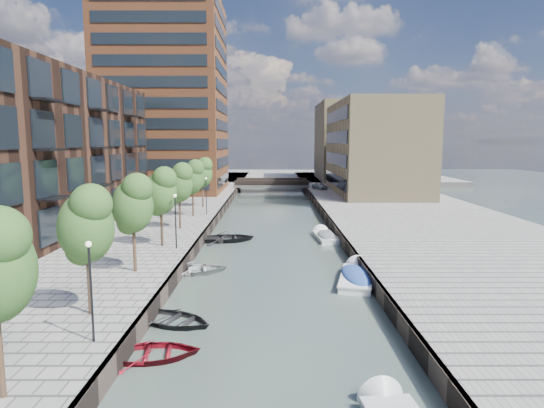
{
  "coord_description": "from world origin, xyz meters",
  "views": [
    {
      "loc": [
        -0.04,
        -9.36,
        8.97
      ],
      "look_at": [
        0.0,
        30.4,
        3.5
      ],
      "focal_mm": 30.0,
      "sensor_mm": 36.0,
      "label": 1
    }
  ],
  "objects_px": {
    "sloop_4": "(226,241)",
    "car": "(320,186)",
    "bridge": "(272,184)",
    "motorboat_4": "(325,236)",
    "tree_1": "(86,223)",
    "sloop_1": "(174,323)",
    "tree_5": "(192,176)",
    "tree_2": "(133,202)",
    "motorboat_3": "(357,277)",
    "tree_6": "(202,172)",
    "tree_4": "(179,182)",
    "sloop_2": "(153,358)",
    "sloop_3": "(194,273)",
    "tree_3": "(160,190)"
  },
  "relations": [
    {
      "from": "bridge",
      "to": "tree_6",
      "type": "relative_size",
      "value": 2.18
    },
    {
      "from": "motorboat_4",
      "to": "sloop_2",
      "type": "bearing_deg",
      "value": -112.94
    },
    {
      "from": "tree_3",
      "to": "tree_2",
      "type": "bearing_deg",
      "value": -90.0
    },
    {
      "from": "tree_5",
      "to": "sloop_1",
      "type": "relative_size",
      "value": 1.44
    },
    {
      "from": "tree_2",
      "to": "motorboat_3",
      "type": "height_order",
      "value": "tree_2"
    },
    {
      "from": "tree_3",
      "to": "sloop_3",
      "type": "height_order",
      "value": "tree_3"
    },
    {
      "from": "tree_5",
      "to": "sloop_4",
      "type": "xyz_separation_m",
      "value": [
        4.33,
        -7.98,
        -5.31
      ]
    },
    {
      "from": "sloop_4",
      "to": "car",
      "type": "height_order",
      "value": "car"
    },
    {
      "from": "tree_1",
      "to": "sloop_4",
      "type": "distance_m",
      "value": 21.16
    },
    {
      "from": "tree_1",
      "to": "sloop_1",
      "type": "relative_size",
      "value": 1.44
    },
    {
      "from": "tree_4",
      "to": "sloop_4",
      "type": "relative_size",
      "value": 1.15
    },
    {
      "from": "sloop_1",
      "to": "sloop_2",
      "type": "distance_m",
      "value": 3.61
    },
    {
      "from": "tree_6",
      "to": "sloop_2",
      "type": "xyz_separation_m",
      "value": [
        3.47,
        -37.4,
        -5.31
      ]
    },
    {
      "from": "tree_5",
      "to": "sloop_4",
      "type": "relative_size",
      "value": 1.15
    },
    {
      "from": "tree_6",
      "to": "car",
      "type": "distance_m",
      "value": 26.66
    },
    {
      "from": "sloop_4",
      "to": "car",
      "type": "xyz_separation_m",
      "value": [
        12.22,
        35.55,
        1.61
      ]
    },
    {
      "from": "tree_1",
      "to": "tree_6",
      "type": "bearing_deg",
      "value": 90.0
    },
    {
      "from": "tree_5",
      "to": "sloop_2",
      "type": "relative_size",
      "value": 1.48
    },
    {
      "from": "tree_5",
      "to": "sloop_3",
      "type": "height_order",
      "value": "tree_5"
    },
    {
      "from": "bridge",
      "to": "tree_5",
      "type": "distance_m",
      "value": 34.3
    },
    {
      "from": "tree_5",
      "to": "tree_6",
      "type": "distance_m",
      "value": 7.0
    },
    {
      "from": "sloop_4",
      "to": "motorboat_3",
      "type": "bearing_deg",
      "value": -149.28
    },
    {
      "from": "tree_3",
      "to": "sloop_3",
      "type": "relative_size",
      "value": 1.27
    },
    {
      "from": "bridge",
      "to": "tree_3",
      "type": "relative_size",
      "value": 2.18
    },
    {
      "from": "sloop_2",
      "to": "motorboat_4",
      "type": "relative_size",
      "value": 0.78
    },
    {
      "from": "sloop_1",
      "to": "car",
      "type": "xyz_separation_m",
      "value": [
        12.95,
        54.37,
        1.61
      ]
    },
    {
      "from": "motorboat_4",
      "to": "car",
      "type": "height_order",
      "value": "car"
    },
    {
      "from": "sloop_3",
      "to": "sloop_4",
      "type": "xyz_separation_m",
      "value": [
        1.23,
        10.12,
        0.0
      ]
    },
    {
      "from": "tree_5",
      "to": "sloop_3",
      "type": "bearing_deg",
      "value": -80.28
    },
    {
      "from": "motorboat_4",
      "to": "tree_3",
      "type": "bearing_deg",
      "value": -151.92
    },
    {
      "from": "sloop_1",
      "to": "sloop_4",
      "type": "relative_size",
      "value": 0.8
    },
    {
      "from": "tree_5",
      "to": "car",
      "type": "xyz_separation_m",
      "value": [
        16.55,
        27.57,
        -3.7
      ]
    },
    {
      "from": "tree_4",
      "to": "sloop_4",
      "type": "distance_m",
      "value": 6.92
    },
    {
      "from": "tree_1",
      "to": "sloop_4",
      "type": "xyz_separation_m",
      "value": [
        4.33,
        20.02,
        -5.31
      ]
    },
    {
      "from": "sloop_1",
      "to": "sloop_3",
      "type": "distance_m",
      "value": 8.72
    },
    {
      "from": "tree_2",
      "to": "tree_6",
      "type": "height_order",
      "value": "same"
    },
    {
      "from": "bridge",
      "to": "motorboat_4",
      "type": "height_order",
      "value": "bridge"
    },
    {
      "from": "tree_3",
      "to": "car",
      "type": "xyz_separation_m",
      "value": [
        16.55,
        41.57,
        -3.7
      ]
    },
    {
      "from": "tree_6",
      "to": "sloop_2",
      "type": "height_order",
      "value": "tree_6"
    },
    {
      "from": "tree_3",
      "to": "car",
      "type": "distance_m",
      "value": 44.89
    },
    {
      "from": "tree_1",
      "to": "tree_3",
      "type": "height_order",
      "value": "same"
    },
    {
      "from": "tree_4",
      "to": "sloop_1",
      "type": "height_order",
      "value": "tree_4"
    },
    {
      "from": "tree_5",
      "to": "motorboat_3",
      "type": "height_order",
      "value": "tree_5"
    },
    {
      "from": "bridge",
      "to": "car",
      "type": "distance_m",
      "value": 9.71
    },
    {
      "from": "tree_3",
      "to": "tree_5",
      "type": "distance_m",
      "value": 14.0
    },
    {
      "from": "motorboat_3",
      "to": "tree_6",
      "type": "bearing_deg",
      "value": 117.74
    },
    {
      "from": "tree_4",
      "to": "tree_5",
      "type": "distance_m",
      "value": 7.0
    },
    {
      "from": "tree_1",
      "to": "bridge",
      "type": "bearing_deg",
      "value": 82.07
    },
    {
      "from": "sloop_3",
      "to": "tree_6",
      "type": "bearing_deg",
      "value": -6.9
    },
    {
      "from": "car",
      "to": "tree_5",
      "type": "bearing_deg",
      "value": -142.72
    }
  ]
}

